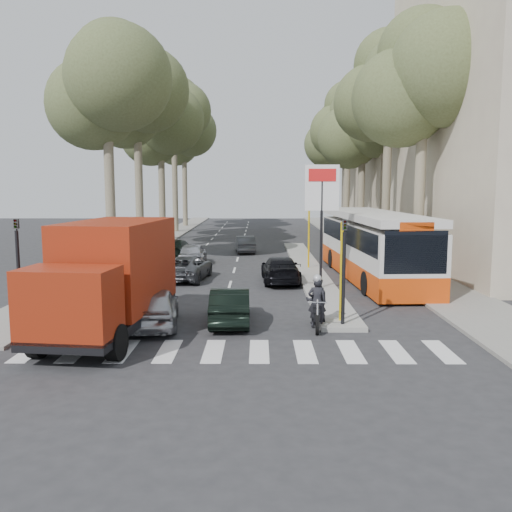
# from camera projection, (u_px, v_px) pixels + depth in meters

# --- Properties ---
(ground) EXTENTS (120.00, 120.00, 0.00)m
(ground) POSITION_uv_depth(u_px,v_px,m) (245.00, 317.00, 19.37)
(ground) COLOR #28282B
(ground) RESTS_ON ground
(sidewalk_right) EXTENTS (3.20, 70.00, 0.12)m
(sidewalk_right) POSITION_uv_depth(u_px,v_px,m) (358.00, 243.00, 44.11)
(sidewalk_right) COLOR gray
(sidewalk_right) RESTS_ON ground
(median_left) EXTENTS (2.40, 64.00, 0.12)m
(median_left) POSITION_uv_depth(u_px,v_px,m) (162.00, 239.00, 47.18)
(median_left) COLOR gray
(median_left) RESTS_ON ground
(traffic_island) EXTENTS (1.50, 26.00, 0.16)m
(traffic_island) POSITION_uv_depth(u_px,v_px,m) (308.00, 269.00, 30.25)
(traffic_island) COLOR gray
(traffic_island) RESTS_ON ground
(building_far) EXTENTS (11.00, 20.00, 16.00)m
(building_far) POSITION_uv_depth(u_px,v_px,m) (415.00, 151.00, 51.97)
(building_far) COLOR #B7A88E
(building_far) RESTS_ON ground
(billboard) EXTENTS (1.50, 12.10, 5.60)m
(billboard) POSITION_uv_depth(u_px,v_px,m) (322.00, 208.00, 23.84)
(billboard) COLOR yellow
(billboard) RESTS_ON ground
(traffic_light_island) EXTENTS (0.16, 0.41, 3.60)m
(traffic_light_island) POSITION_uv_depth(u_px,v_px,m) (344.00, 254.00, 17.55)
(traffic_light_island) COLOR black
(traffic_light_island) RESTS_ON ground
(traffic_light_left) EXTENTS (0.16, 0.41, 3.60)m
(traffic_light_left) POSITION_uv_depth(u_px,v_px,m) (18.00, 252.00, 18.11)
(traffic_light_left) COLOR black
(traffic_light_left) RESTS_ON ground
(tree_l_a) EXTENTS (7.40, 7.20, 14.10)m
(tree_l_a) POSITION_uv_depth(u_px,v_px,m) (109.00, 83.00, 30.10)
(tree_l_a) COLOR #6B604C
(tree_l_a) RESTS_ON ground
(tree_l_b) EXTENTS (7.40, 7.20, 14.88)m
(tree_l_b) POSITION_uv_depth(u_px,v_px,m) (139.00, 94.00, 37.94)
(tree_l_b) COLOR #6B604C
(tree_l_b) RESTS_ON ground
(tree_l_c) EXTENTS (7.40, 7.20, 13.71)m
(tree_l_c) POSITION_uv_depth(u_px,v_px,m) (162.00, 123.00, 46.01)
(tree_l_c) COLOR #6B604C
(tree_l_c) RESTS_ON ground
(tree_l_d) EXTENTS (7.40, 7.20, 15.66)m
(tree_l_d) POSITION_uv_depth(u_px,v_px,m) (175.00, 114.00, 53.72)
(tree_l_d) COLOR #6B604C
(tree_l_d) RESTS_ON ground
(tree_l_e) EXTENTS (7.40, 7.20, 14.49)m
(tree_l_e) POSITION_uv_depth(u_px,v_px,m) (185.00, 133.00, 61.79)
(tree_l_e) COLOR #6B604C
(tree_l_e) RESTS_ON ground
(tree_r_a) EXTENTS (7.40, 7.20, 14.10)m
(tree_r_a) POSITION_uv_depth(u_px,v_px,m) (426.00, 75.00, 28.02)
(tree_r_a) COLOR #6B604C
(tree_r_a) RESTS_ON ground
(tree_r_b) EXTENTS (7.40, 7.20, 15.27)m
(tree_r_b) POSITION_uv_depth(u_px,v_px,m) (391.00, 83.00, 35.82)
(tree_r_b) COLOR #6B604C
(tree_r_b) RESTS_ON ground
(tree_r_c) EXTENTS (7.40, 7.20, 13.32)m
(tree_r_c) POSITION_uv_depth(u_px,v_px,m) (364.00, 124.00, 43.97)
(tree_r_c) COLOR #6B604C
(tree_r_c) RESTS_ON ground
(tree_r_d) EXTENTS (7.40, 7.20, 14.88)m
(tree_r_d) POSITION_uv_depth(u_px,v_px,m) (349.00, 119.00, 51.73)
(tree_r_d) COLOR #6B604C
(tree_r_d) RESTS_ON ground
(tree_r_e) EXTENTS (7.40, 7.20, 14.10)m
(tree_r_e) POSITION_uv_depth(u_px,v_px,m) (338.00, 134.00, 59.75)
(tree_r_e) COLOR #6B604C
(tree_r_e) RESTS_ON ground
(silver_hatchback) EXTENTS (2.08, 4.11, 1.34)m
(silver_hatchback) POSITION_uv_depth(u_px,v_px,m) (154.00, 307.00, 18.08)
(silver_hatchback) COLOR #B0B2B8
(silver_hatchback) RESTS_ON ground
(dark_hatchback) EXTENTS (1.43, 3.79, 1.24)m
(dark_hatchback) POSITION_uv_depth(u_px,v_px,m) (230.00, 305.00, 18.54)
(dark_hatchback) COLOR black
(dark_hatchback) RESTS_ON ground
(queue_car_a) EXTENTS (2.43, 4.46, 1.19)m
(queue_car_a) POSITION_uv_depth(u_px,v_px,m) (187.00, 268.00, 27.16)
(queue_car_a) COLOR #4A4C52
(queue_car_a) RESTS_ON ground
(queue_car_b) EXTENTS (1.93, 4.41, 1.26)m
(queue_car_b) POSITION_uv_depth(u_px,v_px,m) (280.00, 270.00, 26.38)
(queue_car_b) COLOR black
(queue_car_b) RESTS_ON ground
(queue_car_c) EXTENTS (1.66, 3.89, 1.31)m
(queue_car_c) POSITION_uv_depth(u_px,v_px,m) (192.00, 254.00, 32.37)
(queue_car_c) COLOR #B0B2B8
(queue_car_c) RESTS_ON ground
(queue_car_d) EXTENTS (1.60, 3.70, 1.18)m
(queue_car_d) POSITION_uv_depth(u_px,v_px,m) (245.00, 244.00, 38.29)
(queue_car_d) COLOR #45474C
(queue_car_d) RESTS_ON ground
(queue_car_e) EXTENTS (2.07, 4.49, 1.27)m
(queue_car_e) POSITION_uv_depth(u_px,v_px,m) (176.00, 249.00, 34.79)
(queue_car_e) COLOR black
(queue_car_e) RESTS_ON ground
(red_truck) EXTENTS (3.23, 6.91, 3.56)m
(red_truck) POSITION_uv_depth(u_px,v_px,m) (110.00, 276.00, 16.90)
(red_truck) COLOR black
(red_truck) RESTS_ON ground
(city_bus) EXTENTS (3.47, 13.04, 3.40)m
(city_bus) POSITION_uv_depth(u_px,v_px,m) (372.00, 244.00, 27.23)
(city_bus) COLOR #D13F0B
(city_bus) RESTS_ON ground
(motorcycle) EXTENTS (0.80, 2.13, 1.81)m
(motorcycle) POSITION_uv_depth(u_px,v_px,m) (317.00, 303.00, 17.99)
(motorcycle) COLOR black
(motorcycle) RESTS_ON ground
(pedestrian_near) EXTENTS (1.16, 1.12, 1.85)m
(pedestrian_near) POSITION_uv_depth(u_px,v_px,m) (392.00, 256.00, 28.10)
(pedestrian_near) COLOR #433550
(pedestrian_near) RESTS_ON sidewalk_right
(pedestrian_far) EXTENTS (1.29, 0.73, 1.89)m
(pedestrian_far) POSITION_uv_depth(u_px,v_px,m) (390.00, 257.00, 27.64)
(pedestrian_far) COLOR brown
(pedestrian_far) RESTS_ON sidewalk_right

